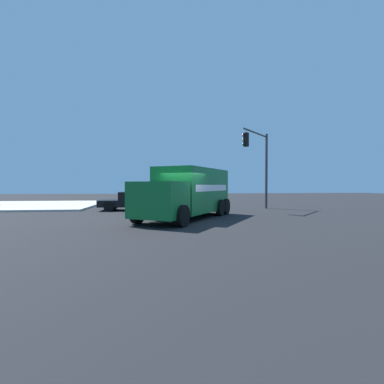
% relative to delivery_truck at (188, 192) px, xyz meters
% --- Properties ---
extents(ground_plane, '(100.00, 100.00, 0.00)m').
position_rel_delivery_truck_xyz_m(ground_plane, '(-1.79, 0.38, -1.48)').
color(ground_plane, black).
extents(sidewalk_corner_far, '(12.11, 12.11, 0.14)m').
position_rel_delivery_truck_xyz_m(sidewalk_corner_far, '(11.16, 13.34, -1.41)').
color(sidewalk_corner_far, beige).
rests_on(sidewalk_corner_far, ground).
extents(delivery_truck, '(7.86, 6.24, 2.85)m').
position_rel_delivery_truck_xyz_m(delivery_truck, '(0.00, 0.00, 0.00)').
color(delivery_truck, '#146B2D').
rests_on(delivery_truck, ground).
extents(traffic_light_primary, '(3.31, 3.02, 6.04)m').
position_rel_delivery_truck_xyz_m(traffic_light_primary, '(5.12, -6.11, 2.49)').
color(traffic_light_primary, '#38383D').
rests_on(traffic_light_primary, ground).
extents(pickup_black, '(2.37, 5.26, 1.38)m').
position_rel_delivery_truck_xyz_m(pickup_black, '(5.67, 3.51, -0.76)').
color(pickup_black, black).
rests_on(pickup_black, ground).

